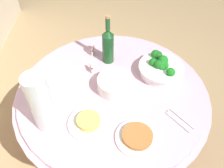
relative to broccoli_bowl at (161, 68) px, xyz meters
The scene contains 11 objects.
ground_plane 0.85m from the broccoli_bowl, 116.03° to the left, with size 6.00×6.00×0.00m, color tan.
buffet_table 0.53m from the broccoli_bowl, 116.03° to the left, with size 1.16×1.16×0.74m.
broccoli_bowl is the anchor object (origin of this frame).
plate_stack 0.32m from the broccoli_bowl, 115.97° to the left, with size 0.21×0.21×0.08m.
wine_bottle 0.36m from the broccoli_bowl, 70.49° to the left, with size 0.07×0.07×0.34m.
decorative_fruit_vase 0.75m from the broccoli_bowl, 121.35° to the left, with size 0.11×0.11×0.34m.
serving_tongs 0.37m from the broccoli_bowl, behind, with size 0.15×0.14×0.01m.
food_plate_noodles 0.57m from the broccoli_bowl, 132.70° to the left, with size 0.22×0.22×0.04m.
food_plate_peanuts 0.50m from the broccoli_bowl, 159.81° to the left, with size 0.22×0.22×0.03m.
label_placard_front 0.47m from the broccoli_bowl, 67.19° to the left, with size 0.05×0.02×0.05m.
label_placard_mid 0.43m from the broccoli_bowl, 88.53° to the left, with size 0.05×0.02×0.05m.
Camera 1 is at (-0.94, -0.01, 1.79)m, focal length 38.12 mm.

